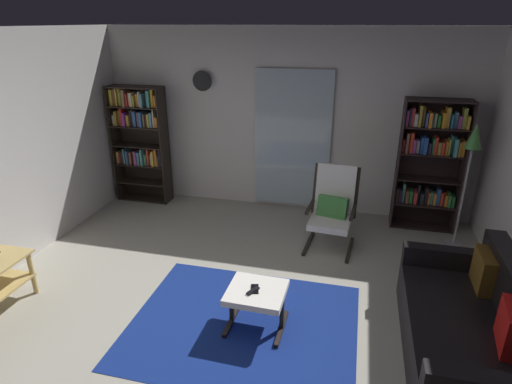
{
  "coord_description": "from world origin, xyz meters",
  "views": [
    {
      "loc": [
        1.02,
        -3.03,
        2.66
      ],
      "look_at": [
        0.01,
        1.05,
        0.94
      ],
      "focal_mm": 29.56,
      "sensor_mm": 36.0,
      "label": 1
    }
  ],
  "objects_px": {
    "wall_clock": "(202,81)",
    "bookshelf_near_sofa": "(430,159)",
    "lounge_armchair": "(333,206)",
    "cell_phone": "(255,289)",
    "ottoman": "(256,296)",
    "floor_lamp_by_shelf": "(472,149)",
    "bookshelf_near_tv": "(140,136)",
    "tv_remote": "(253,291)",
    "leather_sofa": "(473,331)"
  },
  "relations": [
    {
      "from": "lounge_armchair",
      "to": "cell_phone",
      "type": "height_order",
      "value": "lounge_armchair"
    },
    {
      "from": "lounge_armchair",
      "to": "bookshelf_near_tv",
      "type": "bearing_deg",
      "value": 165.03
    },
    {
      "from": "bookshelf_near_sofa",
      "to": "leather_sofa",
      "type": "height_order",
      "value": "bookshelf_near_sofa"
    },
    {
      "from": "bookshelf_near_sofa",
      "to": "cell_phone",
      "type": "bearing_deg",
      "value": -123.93
    },
    {
      "from": "bookshelf_near_sofa",
      "to": "ottoman",
      "type": "bearing_deg",
      "value": -123.69
    },
    {
      "from": "bookshelf_near_sofa",
      "to": "leather_sofa",
      "type": "distance_m",
      "value": 2.64
    },
    {
      "from": "wall_clock",
      "to": "bookshelf_near_sofa",
      "type": "bearing_deg",
      "value": -3.56
    },
    {
      "from": "tv_remote",
      "to": "cell_phone",
      "type": "distance_m",
      "value": 0.04
    },
    {
      "from": "bookshelf_near_sofa",
      "to": "cell_phone",
      "type": "height_order",
      "value": "bookshelf_near_sofa"
    },
    {
      "from": "leather_sofa",
      "to": "lounge_armchair",
      "type": "distance_m",
      "value": 2.16
    },
    {
      "from": "bookshelf_near_sofa",
      "to": "tv_remote",
      "type": "distance_m",
      "value": 3.18
    },
    {
      "from": "tv_remote",
      "to": "wall_clock",
      "type": "distance_m",
      "value": 3.47
    },
    {
      "from": "bookshelf_near_sofa",
      "to": "leather_sofa",
      "type": "bearing_deg",
      "value": -87.48
    },
    {
      "from": "ottoman",
      "to": "tv_remote",
      "type": "bearing_deg",
      "value": -120.96
    },
    {
      "from": "floor_lamp_by_shelf",
      "to": "wall_clock",
      "type": "relative_size",
      "value": 5.4
    },
    {
      "from": "bookshelf_near_sofa",
      "to": "floor_lamp_by_shelf",
      "type": "height_order",
      "value": "bookshelf_near_sofa"
    },
    {
      "from": "bookshelf_near_tv",
      "to": "ottoman",
      "type": "bearing_deg",
      "value": -46.16
    },
    {
      "from": "leather_sofa",
      "to": "ottoman",
      "type": "xyz_separation_m",
      "value": [
        -1.82,
        -0.02,
        0.04
      ]
    },
    {
      "from": "ottoman",
      "to": "lounge_armchair",
      "type": "bearing_deg",
      "value": 72.63
    },
    {
      "from": "bookshelf_near_sofa",
      "to": "cell_phone",
      "type": "xyz_separation_m",
      "value": [
        -1.73,
        -2.57,
        -0.57
      ]
    },
    {
      "from": "ottoman",
      "to": "tv_remote",
      "type": "distance_m",
      "value": 0.09
    },
    {
      "from": "floor_lamp_by_shelf",
      "to": "tv_remote",
      "type": "bearing_deg",
      "value": -134.29
    },
    {
      "from": "lounge_armchair",
      "to": "cell_phone",
      "type": "bearing_deg",
      "value": -107.82
    },
    {
      "from": "tv_remote",
      "to": "bookshelf_near_tv",
      "type": "bearing_deg",
      "value": 160.87
    },
    {
      "from": "lounge_armchair",
      "to": "wall_clock",
      "type": "bearing_deg",
      "value": 153.29
    },
    {
      "from": "cell_phone",
      "to": "wall_clock",
      "type": "xyz_separation_m",
      "value": [
        -1.46,
        2.76,
        1.44
      ]
    },
    {
      "from": "ottoman",
      "to": "cell_phone",
      "type": "height_order",
      "value": "cell_phone"
    },
    {
      "from": "floor_lamp_by_shelf",
      "to": "wall_clock",
      "type": "bearing_deg",
      "value": 169.73
    },
    {
      "from": "bookshelf_near_sofa",
      "to": "leather_sofa",
      "type": "relative_size",
      "value": 0.99
    },
    {
      "from": "ottoman",
      "to": "floor_lamp_by_shelf",
      "type": "height_order",
      "value": "floor_lamp_by_shelf"
    },
    {
      "from": "ottoman",
      "to": "wall_clock",
      "type": "bearing_deg",
      "value": 118.14
    },
    {
      "from": "lounge_armchair",
      "to": "bookshelf_near_sofa",
      "type": "bearing_deg",
      "value": 35.15
    },
    {
      "from": "bookshelf_near_tv",
      "to": "wall_clock",
      "type": "bearing_deg",
      "value": 12.75
    },
    {
      "from": "leather_sofa",
      "to": "wall_clock",
      "type": "distance_m",
      "value": 4.57
    },
    {
      "from": "bookshelf_near_tv",
      "to": "tv_remote",
      "type": "relative_size",
      "value": 12.34
    },
    {
      "from": "ottoman",
      "to": "floor_lamp_by_shelf",
      "type": "relative_size",
      "value": 0.34
    },
    {
      "from": "lounge_armchair",
      "to": "wall_clock",
      "type": "distance_m",
      "value": 2.62
    },
    {
      "from": "bookshelf_near_sofa",
      "to": "floor_lamp_by_shelf",
      "type": "bearing_deg",
      "value": -50.27
    },
    {
      "from": "ottoman",
      "to": "cell_phone",
      "type": "distance_m",
      "value": 0.08
    },
    {
      "from": "bookshelf_near_sofa",
      "to": "lounge_armchair",
      "type": "distance_m",
      "value": 1.49
    },
    {
      "from": "bookshelf_near_tv",
      "to": "cell_phone",
      "type": "xyz_separation_m",
      "value": [
        2.43,
        -2.55,
        -0.61
      ]
    },
    {
      "from": "floor_lamp_by_shelf",
      "to": "wall_clock",
      "type": "xyz_separation_m",
      "value": [
        -3.56,
        0.64,
        0.59
      ]
    },
    {
      "from": "ottoman",
      "to": "cell_phone",
      "type": "relative_size",
      "value": 3.78
    },
    {
      "from": "bookshelf_near_sofa",
      "to": "wall_clock",
      "type": "distance_m",
      "value": 3.31
    },
    {
      "from": "lounge_armchair",
      "to": "wall_clock",
      "type": "height_order",
      "value": "wall_clock"
    },
    {
      "from": "wall_clock",
      "to": "ottoman",
      "type": "bearing_deg",
      "value": -61.86
    },
    {
      "from": "tv_remote",
      "to": "wall_clock",
      "type": "bearing_deg",
      "value": 145.17
    },
    {
      "from": "bookshelf_near_tv",
      "to": "lounge_armchair",
      "type": "bearing_deg",
      "value": -14.97
    },
    {
      "from": "lounge_armchair",
      "to": "floor_lamp_by_shelf",
      "type": "xyz_separation_m",
      "value": [
        1.54,
        0.37,
        0.73
      ]
    },
    {
      "from": "bookshelf_near_sofa",
      "to": "lounge_armchair",
      "type": "bearing_deg",
      "value": -144.85
    }
  ]
}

